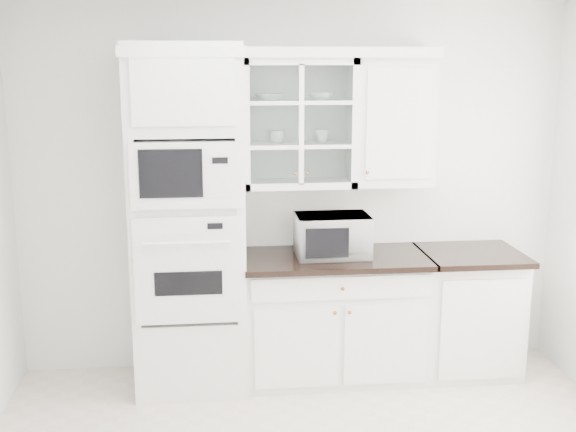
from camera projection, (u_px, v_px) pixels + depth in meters
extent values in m
cube|color=white|center=(292.00, 189.00, 5.32)|extent=(4.00, 0.02, 2.70)
cube|color=white|center=(189.00, 221.00, 4.97)|extent=(0.76, 0.65, 2.40)
cube|color=white|center=(188.00, 271.00, 4.70)|extent=(0.70, 0.03, 0.72)
cube|color=black|center=(189.00, 283.00, 4.70)|extent=(0.44, 0.01, 0.16)
cube|color=white|center=(185.00, 176.00, 4.56)|extent=(0.70, 0.03, 0.43)
cube|color=black|center=(171.00, 174.00, 4.53)|extent=(0.40, 0.01, 0.31)
cube|color=white|center=(334.00, 318.00, 5.26)|extent=(1.30, 0.60, 0.88)
cube|color=black|center=(336.00, 259.00, 5.13)|extent=(1.32, 0.67, 0.04)
cube|color=white|center=(467.00, 313.00, 5.36)|extent=(0.70, 0.60, 0.88)
cube|color=black|center=(472.00, 255.00, 5.23)|extent=(0.72, 0.67, 0.04)
cube|color=white|center=(298.00, 123.00, 5.06)|extent=(0.80, 0.33, 0.90)
cube|color=white|center=(298.00, 144.00, 5.10)|extent=(0.74, 0.29, 0.02)
cube|color=white|center=(299.00, 101.00, 5.03)|extent=(0.74, 0.29, 0.02)
cube|color=white|center=(393.00, 122.00, 5.13)|extent=(0.55, 0.33, 0.90)
cube|color=white|center=(284.00, 52.00, 4.93)|extent=(2.14, 0.38, 0.07)
imported|color=white|center=(332.00, 235.00, 5.11)|extent=(0.52, 0.44, 0.30)
imported|color=white|center=(269.00, 97.00, 5.00)|extent=(0.23, 0.23, 0.05)
imported|color=white|center=(322.00, 96.00, 5.03)|extent=(0.19, 0.19, 0.05)
imported|color=white|center=(277.00, 137.00, 5.08)|extent=(0.11, 0.11, 0.09)
imported|color=white|center=(322.00, 136.00, 5.09)|extent=(0.11, 0.11, 0.10)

